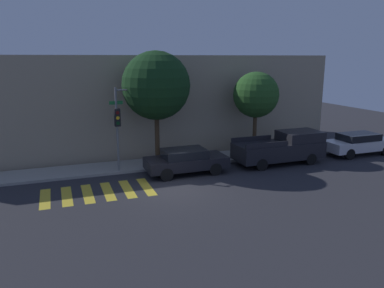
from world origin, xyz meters
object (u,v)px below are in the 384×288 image
at_px(sedan_near_corner, 186,161).
at_px(sedan_middle, 359,143).
at_px(pickup_truck, 282,148).
at_px(traffic_light_pole, 124,114).
at_px(tree_midblock, 256,95).
at_px(tree_near_corner, 156,86).

height_order(sedan_near_corner, sedan_middle, sedan_middle).
bearing_deg(sedan_near_corner, pickup_truck, 0.00).
bearing_deg(traffic_light_pole, tree_midblock, 5.04).
distance_m(sedan_near_corner, sedan_middle, 11.70).
relative_size(tree_near_corner, tree_midblock, 1.23).
bearing_deg(tree_midblock, sedan_near_corner, -159.20).
distance_m(traffic_light_pole, tree_near_corner, 2.50).
xyz_separation_m(traffic_light_pole, sedan_middle, (14.67, -1.26, -2.43)).
bearing_deg(tree_midblock, tree_near_corner, 180.00).
relative_size(sedan_near_corner, pickup_truck, 0.82).
bearing_deg(tree_near_corner, sedan_near_corner, -62.98).
bearing_deg(sedan_middle, traffic_light_pole, 175.07).
xyz_separation_m(traffic_light_pole, tree_near_corner, (1.96, 0.73, 1.38)).
bearing_deg(pickup_truck, tree_midblock, 110.53).
xyz_separation_m(sedan_near_corner, sedan_middle, (11.70, 0.00, 0.02)).
xyz_separation_m(pickup_truck, tree_midblock, (-0.75, 1.99, 2.90)).
bearing_deg(sedan_middle, tree_midblock, 162.87).
distance_m(traffic_light_pole, tree_midblock, 8.27).
height_order(sedan_middle, tree_midblock, tree_midblock).
bearing_deg(tree_near_corner, sedan_middle, -8.90).
bearing_deg(tree_midblock, traffic_light_pole, -174.96).
height_order(sedan_near_corner, tree_midblock, tree_midblock).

